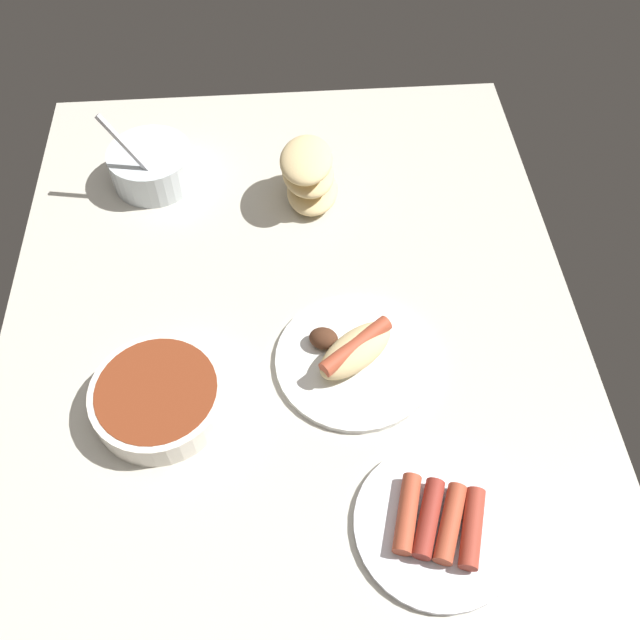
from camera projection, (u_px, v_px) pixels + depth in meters
ground_plane at (293, 339)px, 105.03cm from camera, size 120.00×90.00×3.00cm
bowl_chili at (159, 397)px, 94.47cm from camera, size 18.91×18.91×4.64cm
plate_hotdog_assembled at (355, 355)px, 99.44cm from camera, size 23.81×23.81×5.61cm
bowl_coleslaw at (152, 165)px, 120.56cm from camera, size 14.94×14.94×15.85cm
bread_stack at (310, 175)px, 116.46cm from camera, size 13.87×11.56×10.80cm
plate_sausages at (439, 524)px, 85.55cm from camera, size 21.57×21.57×3.49cm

